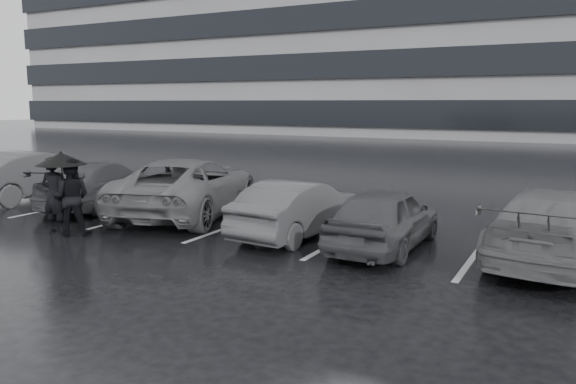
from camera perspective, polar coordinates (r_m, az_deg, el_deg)
The scene contains 11 objects.
ground at distance 10.86m, azimuth -1.42°, elevation -6.57°, with size 160.00×160.00×0.00m, color black.
car_main at distance 11.47m, azimuth 9.79°, elevation -2.58°, with size 1.50×3.73×1.27m, color black.
car_west_a at distance 12.38m, azimuth 0.99°, elevation -1.66°, with size 1.32×3.77×1.24m, color #2C2C2F.
car_west_b at distance 14.87m, azimuth -10.16°, elevation 0.53°, with size 2.50×5.41×1.50m, color #474749.
car_west_c at distance 16.67m, azimuth -18.42°, elevation 0.76°, with size 1.81×4.46×1.29m, color black.
car_west_d at distance 18.72m, azimuth -24.21°, elevation 1.57°, with size 1.56×4.48×1.48m, color #2C2C2F.
car_east at distance 11.43m, azimuth 25.54°, elevation -3.14°, with size 1.92×4.73×1.37m, color #474749.
pedestrian_left at distance 13.69m, azimuth -22.63°, elevation -0.28°, with size 0.63×0.42×1.74m, color black.
pedestrian_right at distance 13.32m, azimuth -21.18°, elevation -0.48°, with size 0.83×0.65×1.71m, color black.
umbrella at distance 13.39m, azimuth -22.06°, elevation 3.15°, with size 1.10×1.10×1.87m.
stall_stripes at distance 13.36m, azimuth 0.81°, elevation -3.57°, with size 19.72×5.00×0.00m.
Camera 1 is at (5.11, -9.12, 2.94)m, focal length 35.00 mm.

